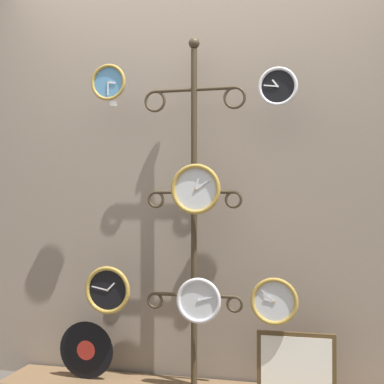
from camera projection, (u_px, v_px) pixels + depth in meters
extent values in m
cube|color=gray|center=(200.00, 149.00, 3.16)|extent=(4.40, 0.04, 2.80)
cylinder|color=#382D1E|center=(194.00, 220.00, 3.00)|extent=(0.04, 0.04, 1.93)
sphere|color=#382D1E|center=(194.00, 43.00, 3.02)|extent=(0.06, 0.06, 0.06)
cylinder|color=#382D1E|center=(174.00, 91.00, 3.04)|extent=(0.23, 0.02, 0.02)
torus|color=#382D1E|center=(155.00, 101.00, 3.07)|extent=(0.13, 0.02, 0.13)
cylinder|color=#382D1E|center=(214.00, 89.00, 2.98)|extent=(0.23, 0.02, 0.02)
torus|color=#382D1E|center=(235.00, 98.00, 2.96)|extent=(0.13, 0.02, 0.13)
cylinder|color=#382D1E|center=(175.00, 192.00, 3.03)|extent=(0.22, 0.02, 0.02)
torus|color=#382D1E|center=(156.00, 200.00, 3.06)|extent=(0.10, 0.02, 0.10)
cylinder|color=#382D1E|center=(214.00, 192.00, 2.98)|extent=(0.22, 0.02, 0.02)
torus|color=#382D1E|center=(234.00, 200.00, 2.95)|extent=(0.10, 0.02, 0.10)
cylinder|color=#382D1E|center=(174.00, 294.00, 3.02)|extent=(0.23, 0.02, 0.02)
torus|color=#382D1E|center=(155.00, 300.00, 3.05)|extent=(0.10, 0.02, 0.10)
cylinder|color=#382D1E|center=(214.00, 296.00, 2.97)|extent=(0.23, 0.02, 0.02)
torus|color=#382D1E|center=(235.00, 304.00, 2.94)|extent=(0.10, 0.02, 0.10)
cylinder|color=#4C84B2|center=(109.00, 83.00, 3.05)|extent=(0.19, 0.02, 0.19)
torus|color=#A58438|center=(108.00, 82.00, 3.03)|extent=(0.21, 0.02, 0.21)
cylinder|color=#A58438|center=(108.00, 82.00, 3.03)|extent=(0.01, 0.01, 0.01)
cube|color=silver|center=(112.00, 83.00, 3.02)|extent=(0.05, 0.00, 0.02)
cube|color=silver|center=(108.00, 89.00, 3.03)|extent=(0.01, 0.00, 0.07)
cylinder|color=black|center=(278.00, 87.00, 2.83)|extent=(0.19, 0.02, 0.19)
torus|color=silver|center=(278.00, 86.00, 2.81)|extent=(0.21, 0.02, 0.21)
cylinder|color=silver|center=(278.00, 86.00, 2.81)|extent=(0.01, 0.01, 0.01)
cube|color=silver|center=(275.00, 83.00, 2.81)|extent=(0.04, 0.00, 0.04)
cube|color=silver|center=(271.00, 86.00, 2.82)|extent=(0.07, 0.00, 0.02)
cylinder|color=silver|center=(196.00, 189.00, 2.92)|extent=(0.25, 0.02, 0.25)
torus|color=#A58438|center=(196.00, 189.00, 2.90)|extent=(0.28, 0.03, 0.28)
cylinder|color=#A58438|center=(196.00, 189.00, 2.90)|extent=(0.02, 0.01, 0.02)
cube|color=silver|center=(197.00, 184.00, 2.90)|extent=(0.02, 0.00, 0.06)
cube|color=silver|center=(203.00, 184.00, 2.89)|extent=(0.09, 0.00, 0.06)
cylinder|color=black|center=(108.00, 290.00, 3.01)|extent=(0.24, 0.02, 0.24)
torus|color=#A58438|center=(107.00, 290.00, 2.99)|extent=(0.27, 0.02, 0.27)
cylinder|color=#A58438|center=(107.00, 290.00, 2.99)|extent=(0.01, 0.01, 0.01)
cube|color=silver|center=(111.00, 287.00, 2.99)|extent=(0.05, 0.00, 0.05)
cube|color=silver|center=(99.00, 288.00, 3.00)|extent=(0.10, 0.00, 0.03)
cylinder|color=silver|center=(199.00, 300.00, 2.90)|extent=(0.23, 0.02, 0.23)
torus|color=silver|center=(199.00, 301.00, 2.88)|extent=(0.25, 0.02, 0.25)
cylinder|color=silver|center=(199.00, 301.00, 2.88)|extent=(0.01, 0.01, 0.01)
cube|color=silver|center=(203.00, 299.00, 2.87)|extent=(0.05, 0.00, 0.03)
cube|color=silver|center=(206.00, 299.00, 2.87)|extent=(0.09, 0.00, 0.03)
cylinder|color=silver|center=(274.00, 301.00, 2.79)|extent=(0.23, 0.02, 0.23)
torus|color=#A58438|center=(274.00, 302.00, 2.77)|extent=(0.25, 0.02, 0.25)
cylinder|color=#A58438|center=(274.00, 302.00, 2.77)|extent=(0.01, 0.01, 0.01)
cube|color=silver|center=(269.00, 300.00, 2.78)|extent=(0.06, 0.00, 0.02)
cube|color=silver|center=(268.00, 296.00, 2.78)|extent=(0.07, 0.00, 0.06)
cylinder|color=black|center=(86.00, 350.00, 3.09)|extent=(0.33, 0.01, 0.33)
cylinder|color=red|center=(86.00, 350.00, 3.09)|extent=(0.11, 0.00, 0.11)
cube|color=#4C381E|center=(296.00, 365.00, 2.79)|extent=(0.41, 0.02, 0.34)
cube|color=white|center=(296.00, 366.00, 2.78)|extent=(0.36, 0.00, 0.30)
cube|color=white|center=(113.00, 103.00, 3.03)|extent=(0.04, 0.00, 0.03)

